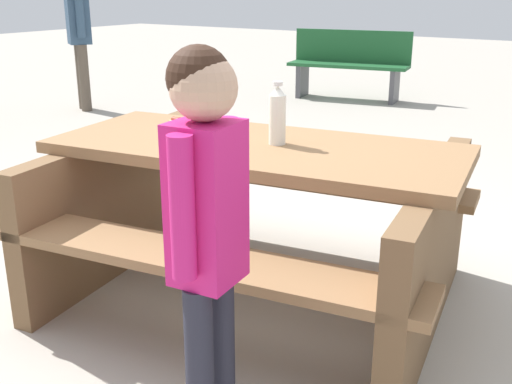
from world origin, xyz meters
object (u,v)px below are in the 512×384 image
object	(u,v)px
park_bench_near	(349,63)
bystander_adult	(78,16)
picnic_table	(256,209)
child_in_coat	(206,205)
soda_bottle	(277,115)
hotdog_tray	(184,129)

from	to	relation	value
park_bench_near	bystander_adult	distance (m)	3.33
picnic_table	child_in_coat	bearing A→B (deg)	114.90
picnic_table	soda_bottle	world-z (taller)	soda_bottle
hotdog_tray	picnic_table	bearing A→B (deg)	-170.14
hotdog_tray	bystander_adult	distance (m)	4.77
picnic_table	bystander_adult	xyz separation A→B (m)	(4.21, -2.73, 0.62)
child_in_coat	soda_bottle	bearing A→B (deg)	-70.54
hotdog_tray	bystander_adult	size ratio (longest dim) A/B	0.12
child_in_coat	park_bench_near	bearing A→B (deg)	-68.45
bystander_adult	picnic_table	bearing A→B (deg)	147.01
picnic_table	park_bench_near	distance (m)	5.46
soda_bottle	park_bench_near	world-z (taller)	soda_bottle
hotdog_tray	child_in_coat	xyz separation A→B (m)	(-0.76, 0.82, 0.03)
soda_bottle	child_in_coat	world-z (taller)	child_in_coat
soda_bottle	park_bench_near	distance (m)	5.46
soda_bottle	child_in_coat	bearing A→B (deg)	109.46
picnic_table	park_bench_near	size ratio (longest dim) A/B	1.29
soda_bottle	hotdog_tray	distance (m)	0.46
bystander_adult	hotdog_tray	bearing A→B (deg)	144.04
child_in_coat	bystander_adult	xyz separation A→B (m)	(4.62, -3.61, 0.26)
soda_bottle	bystander_adult	world-z (taller)	bystander_adult
picnic_table	bystander_adult	distance (m)	5.06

